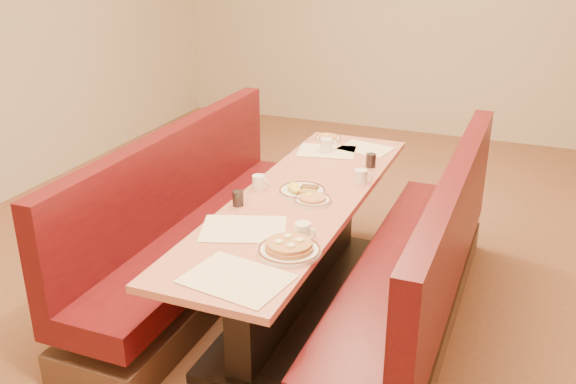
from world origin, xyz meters
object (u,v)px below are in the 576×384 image
at_px(diner_table, 300,252).
at_px(booth_right, 418,277).
at_px(soda_tumbler_mid, 371,160).
at_px(soda_tumbler_near, 238,198).
at_px(coffee_mug_b, 259,182).
at_px(coffee_mug_d, 327,145).
at_px(eggs_plate, 301,190).
at_px(coffee_mug_a, 303,231).
at_px(pancake_plate, 289,248).
at_px(booth_left, 196,234).
at_px(coffee_mug_c, 361,176).

distance_m(diner_table, booth_right, 0.73).
bearing_deg(soda_tumbler_mid, soda_tumbler_near, -120.38).
bearing_deg(coffee_mug_b, booth_right, 6.23).
bearing_deg(coffee_mug_d, soda_tumbler_near, -116.73).
height_order(diner_table, eggs_plate, eggs_plate).
xyz_separation_m(diner_table, coffee_mug_a, (0.22, -0.52, 0.42)).
height_order(pancake_plate, eggs_plate, pancake_plate).
xyz_separation_m(pancake_plate, coffee_mug_a, (0.01, 0.17, 0.02)).
bearing_deg(booth_left, coffee_mug_c, 18.75).
bearing_deg(booth_left, pancake_plate, -36.18).
bearing_deg(coffee_mug_a, diner_table, 119.68).
height_order(diner_table, pancake_plate, pancake_plate).
relative_size(coffee_mug_a, coffee_mug_c, 1.03).
relative_size(pancake_plate, coffee_mug_a, 2.71).
xyz_separation_m(diner_table, pancake_plate, (0.21, -0.69, 0.40)).
height_order(pancake_plate, soda_tumbler_mid, soda_tumbler_mid).
distance_m(eggs_plate, coffee_mug_d, 0.79).
xyz_separation_m(coffee_mug_a, soda_tumbler_near, (-0.50, 0.26, -0.00)).
bearing_deg(diner_table, coffee_mug_b, 175.70).
relative_size(pancake_plate, soda_tumbler_mid, 3.49).
distance_m(coffee_mug_d, soda_tumbler_near, 1.11).
height_order(diner_table, coffee_mug_a, coffee_mug_a).
distance_m(diner_table, booth_left, 0.73).
bearing_deg(coffee_mug_b, booth_left, -169.98).
bearing_deg(eggs_plate, coffee_mug_b, -173.39).
xyz_separation_m(booth_left, soda_tumbler_mid, (0.99, 0.65, 0.43)).
relative_size(pancake_plate, coffee_mug_c, 2.80).
height_order(coffee_mug_a, coffee_mug_b, coffee_mug_a).
height_order(coffee_mug_d, soda_tumbler_mid, coffee_mug_d).
bearing_deg(booth_right, booth_left, 180.00).
xyz_separation_m(pancake_plate, eggs_plate, (-0.22, 0.74, -0.01)).
bearing_deg(soda_tumbler_mid, diner_table, -111.29).
height_order(pancake_plate, soda_tumbler_near, soda_tumbler_near).
bearing_deg(soda_tumbler_near, coffee_mug_b, 89.34).
distance_m(coffee_mug_b, soda_tumbler_near, 0.28).
bearing_deg(coffee_mug_b, coffee_mug_c, 37.60).
bearing_deg(soda_tumbler_near, soda_tumbler_mid, 59.62).
bearing_deg(coffee_mug_c, diner_table, -144.70).
bearing_deg(soda_tumbler_mid, coffee_mug_b, -130.15).
xyz_separation_m(eggs_plate, coffee_mug_a, (0.23, -0.57, 0.03)).
relative_size(booth_right, eggs_plate, 8.80).
distance_m(coffee_mug_a, coffee_mug_d, 1.40).
xyz_separation_m(soda_tumbler_near, soda_tumbler_mid, (0.53, 0.91, 0.00)).
bearing_deg(soda_tumbler_mid, pancake_plate, -91.90).
relative_size(eggs_plate, coffee_mug_c, 2.50).
distance_m(pancake_plate, coffee_mug_b, 0.86).
height_order(booth_left, soda_tumbler_mid, booth_left).
relative_size(booth_left, eggs_plate, 8.80).
bearing_deg(booth_right, coffee_mug_b, 178.82).
height_order(coffee_mug_b, soda_tumbler_mid, soda_tumbler_mid).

